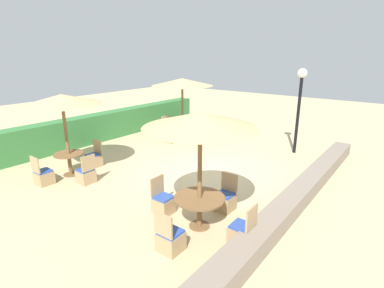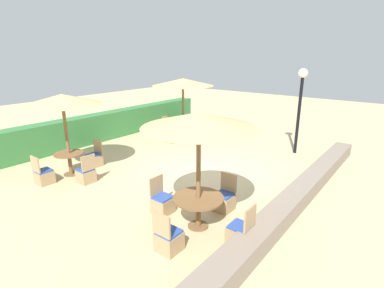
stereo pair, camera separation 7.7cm
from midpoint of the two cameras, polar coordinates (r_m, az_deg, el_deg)
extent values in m
plane|color=#C6B284|center=(10.14, 2.90, -5.48)|extent=(40.00, 40.00, 0.00)
cube|color=#387A3D|center=(14.20, -17.73, 2.92)|extent=(13.00, 0.70, 1.23)
cube|color=gray|center=(8.79, 20.22, -8.69)|extent=(10.00, 0.56, 0.44)
cylinder|color=black|center=(12.44, 19.79, 5.00)|extent=(0.12, 0.12, 3.00)
sphere|color=silver|center=(12.23, 20.57, 12.52)|extent=(0.36, 0.36, 0.36)
cylinder|color=brown|center=(10.36, -22.56, 1.23)|extent=(0.10, 0.10, 2.58)
cone|color=tan|center=(10.12, -23.33, 7.83)|extent=(2.39, 2.39, 0.32)
cylinder|color=brown|center=(10.75, -21.79, -5.32)|extent=(0.48, 0.48, 0.03)
cylinder|color=brown|center=(10.63, -21.99, -3.63)|extent=(0.12, 0.12, 0.71)
cylinder|color=brown|center=(10.51, -22.21, -1.72)|extent=(0.93, 0.93, 0.04)
cube|color=tan|center=(10.29, -26.09, -5.74)|extent=(0.46, 0.46, 0.40)
cube|color=#2D4CA8|center=(10.21, -26.25, -4.57)|extent=(0.42, 0.42, 0.05)
cube|color=tan|center=(10.05, -27.51, -3.48)|extent=(0.04, 0.46, 0.48)
cube|color=tan|center=(11.18, -17.97, -3.04)|extent=(0.46, 0.46, 0.40)
cube|color=#2D4CA8|center=(11.11, -18.07, -1.95)|extent=(0.42, 0.42, 0.05)
cube|color=tan|center=(11.14, -17.31, -0.39)|extent=(0.04, 0.46, 0.48)
cube|color=tan|center=(9.90, -19.33, -5.80)|extent=(0.46, 0.46, 0.40)
cube|color=#2D4CA8|center=(9.82, -19.46, -4.59)|extent=(0.42, 0.42, 0.05)
cube|color=tan|center=(9.56, -18.92, -3.42)|extent=(0.46, 0.04, 0.48)
cylinder|color=brown|center=(13.88, -1.53, 6.52)|extent=(0.10, 0.10, 2.69)
cone|color=tan|center=(13.71, -1.58, 11.73)|extent=(2.77, 2.77, 0.32)
cylinder|color=brown|center=(14.19, -1.49, 1.23)|extent=(0.48, 0.48, 0.03)
cylinder|color=brown|center=(14.10, -1.50, 2.52)|extent=(0.12, 0.12, 0.69)
cylinder|color=brown|center=(14.01, -1.51, 3.96)|extent=(0.93, 0.93, 0.04)
cube|color=tan|center=(13.59, 1.57, 1.33)|extent=(0.46, 0.46, 0.40)
cube|color=#2D4CA8|center=(13.53, 1.58, 2.24)|extent=(0.42, 0.42, 0.05)
cube|color=tan|center=(13.35, 2.31, 3.20)|extent=(0.46, 0.04, 0.48)
cube|color=tan|center=(13.49, -3.85, 1.17)|extent=(0.46, 0.46, 0.40)
cube|color=#2D4CA8|center=(13.43, -3.87, 2.10)|extent=(0.42, 0.42, 0.05)
cube|color=tan|center=(13.22, -4.50, 3.02)|extent=(0.04, 0.46, 0.48)
cube|color=tan|center=(14.82, 0.57, 2.66)|extent=(0.46, 0.46, 0.40)
cube|color=#2D4CA8|center=(14.76, 0.57, 3.50)|extent=(0.42, 0.42, 0.05)
cube|color=tan|center=(14.87, 1.07, 4.65)|extent=(0.04, 0.46, 0.48)
cube|color=tan|center=(14.68, -4.23, 2.47)|extent=(0.46, 0.46, 0.40)
cube|color=#2D4CA8|center=(14.62, -4.25, 3.32)|extent=(0.42, 0.42, 0.05)
cube|color=tan|center=(14.70, -4.88, 4.44)|extent=(0.46, 0.04, 0.48)
cylinder|color=brown|center=(6.63, 1.57, -5.81)|extent=(0.10, 0.10, 2.62)
cone|color=tan|center=(6.25, 1.66, 4.62)|extent=(2.47, 2.47, 0.32)
cylinder|color=brown|center=(7.23, 1.48, -15.30)|extent=(0.48, 0.48, 0.03)
cylinder|color=brown|center=(7.05, 1.51, -12.97)|extent=(0.12, 0.12, 0.71)
cylinder|color=brown|center=(6.87, 1.53, -10.26)|extent=(1.17, 1.17, 0.04)
cube|color=tan|center=(7.85, 6.34, -11.02)|extent=(0.46, 0.46, 0.40)
cube|color=#2D4CA8|center=(7.75, 6.40, -9.55)|extent=(0.42, 0.42, 0.05)
cube|color=tan|center=(7.80, 7.28, -7.24)|extent=(0.04, 0.46, 0.48)
cube|color=tan|center=(6.65, 9.41, -16.83)|extent=(0.46, 0.46, 0.40)
cube|color=#2D4CA8|center=(6.53, 9.51, -15.19)|extent=(0.42, 0.42, 0.05)
cube|color=tan|center=(6.31, 11.35, -13.70)|extent=(0.46, 0.04, 0.48)
cube|color=tan|center=(7.71, -5.28, -11.54)|extent=(0.46, 0.46, 0.40)
cube|color=#2D4CA8|center=(7.61, -5.33, -10.05)|extent=(0.42, 0.42, 0.05)
cube|color=tan|center=(7.62, -6.55, -7.82)|extent=(0.46, 0.04, 0.48)
cube|color=tan|center=(6.41, -4.03, -18.04)|extent=(0.46, 0.46, 0.40)
cube|color=#2D4CA8|center=(6.28, -4.08, -16.36)|extent=(0.42, 0.42, 0.05)
cube|color=tan|center=(6.01, -5.51, -15.09)|extent=(0.04, 0.46, 0.48)
camera|label=1|loc=(0.04, -89.78, 0.07)|focal=28.00mm
camera|label=2|loc=(0.04, 90.22, -0.07)|focal=28.00mm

